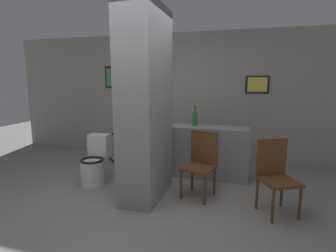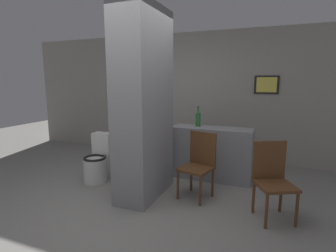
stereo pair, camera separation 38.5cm
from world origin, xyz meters
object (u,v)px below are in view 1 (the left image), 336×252
object	(u,v)px
chair_near_pillar	(201,161)
bicycle	(143,149)
bottle_tall	(195,118)
chair_by_doorway	(276,174)
toilet	(95,164)

from	to	relation	value
chair_near_pillar	bicycle	distance (m)	1.52
bottle_tall	chair_by_doorway	bearing A→B (deg)	-40.59
bicycle	toilet	bearing A→B (deg)	-116.98
bottle_tall	bicycle	bearing A→B (deg)	174.93
bicycle	bottle_tall	bearing A→B (deg)	-5.07
bicycle	chair_by_doorway	bearing A→B (deg)	-27.00
toilet	chair_near_pillar	bearing A→B (deg)	0.95
bicycle	bottle_tall	world-z (taller)	bottle_tall
toilet	bottle_tall	xyz separation A→B (m)	(1.46, 0.82, 0.67)
toilet	chair_near_pillar	xyz separation A→B (m)	(1.69, 0.03, 0.18)
chair_near_pillar	bottle_tall	size ratio (longest dim) A/B	2.63
toilet	bottle_tall	size ratio (longest dim) A/B	2.19
toilet	bicycle	xyz separation A→B (m)	(0.46, 0.91, 0.03)
toilet	bicycle	distance (m)	1.02
toilet	chair_near_pillar	world-z (taller)	chair_near_pillar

